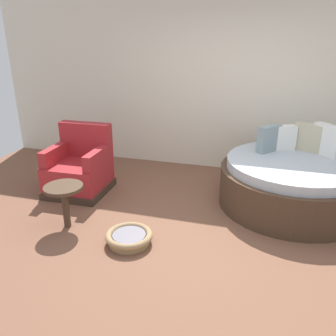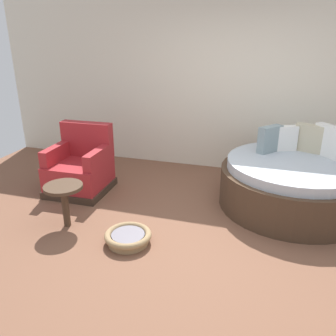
% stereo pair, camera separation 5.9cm
% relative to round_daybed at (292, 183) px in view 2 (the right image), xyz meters
% --- Properties ---
extents(ground_plane, '(8.00, 8.00, 0.02)m').
position_rel_round_daybed_xyz_m(ground_plane, '(-1.00, -1.11, -0.33)').
color(ground_plane, brown).
extents(back_wall, '(8.00, 0.12, 2.75)m').
position_rel_round_daybed_xyz_m(back_wall, '(-1.00, 1.17, 1.05)').
color(back_wall, silver).
rests_on(back_wall, ground_plane).
extents(round_daybed, '(1.84, 1.84, 1.03)m').
position_rel_round_daybed_xyz_m(round_daybed, '(0.00, 0.00, 0.00)').
color(round_daybed, '#473323').
rests_on(round_daybed, ground_plane).
extents(red_armchair, '(0.82, 0.82, 0.94)m').
position_rel_round_daybed_xyz_m(red_armchair, '(-2.87, -0.36, 0.01)').
color(red_armchair, '#38281E').
rests_on(red_armchair, ground_plane).
extents(pet_basket, '(0.51, 0.51, 0.13)m').
position_rel_round_daybed_xyz_m(pet_basket, '(-1.69, -1.44, -0.25)').
color(pet_basket, '#9E7F56').
rests_on(pet_basket, ground_plane).
extents(side_table, '(0.44, 0.44, 0.52)m').
position_rel_round_daybed_xyz_m(side_table, '(-2.53, -1.31, 0.10)').
color(side_table, '#473323').
rests_on(side_table, ground_plane).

